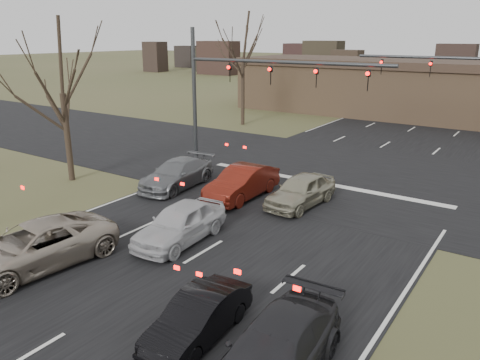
# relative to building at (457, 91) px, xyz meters

# --- Properties ---
(ground) EXTENTS (360.00, 360.00, 0.00)m
(ground) POSITION_rel_building_xyz_m (-2.00, -38.00, -2.67)
(ground) COLOR #454B28
(ground) RESTS_ON ground
(road_main) EXTENTS (14.00, 300.00, 0.02)m
(road_main) POSITION_rel_building_xyz_m (-2.00, 22.00, -2.66)
(road_main) COLOR black
(road_main) RESTS_ON ground
(road_cross) EXTENTS (200.00, 14.00, 0.02)m
(road_cross) POSITION_rel_building_xyz_m (-2.00, -23.00, -2.65)
(road_cross) COLOR black
(road_cross) RESTS_ON ground
(building) EXTENTS (42.40, 10.40, 5.30)m
(building) POSITION_rel_building_xyz_m (0.00, 0.00, 0.00)
(building) COLOR #886749
(building) RESTS_ON ground
(mast_arm_near) EXTENTS (12.12, 0.24, 8.00)m
(mast_arm_near) POSITION_rel_building_xyz_m (-7.23, -25.00, 2.41)
(mast_arm_near) COLOR #383A3D
(mast_arm_near) RESTS_ON ground
(tree_left_near) EXTENTS (5.10, 5.10, 8.50)m
(tree_left_near) POSITION_rel_building_xyz_m (-13.50, -32.00, 3.90)
(tree_left_near) COLOR black
(tree_left_near) RESTS_ON ground
(tree_left_far) EXTENTS (5.70, 5.70, 9.50)m
(tree_left_far) POSITION_rel_building_xyz_m (-15.00, -13.00, 4.68)
(tree_left_far) COLOR black
(tree_left_far) RESTS_ON ground
(car_silver_suv) EXTENTS (3.13, 5.72, 1.52)m
(car_silver_suv) POSITION_rel_building_xyz_m (-6.02, -39.02, -1.91)
(car_silver_suv) COLOR #A99B88
(car_silver_suv) RESTS_ON ground
(car_white_sedan) EXTENTS (2.05, 4.48, 1.49)m
(car_white_sedan) POSITION_rel_building_xyz_m (-3.32, -34.73, -1.92)
(car_white_sedan) COLOR #BBBBBD
(car_white_sedan) RESTS_ON ground
(car_black_hatch) EXTENTS (1.55, 3.71, 1.19)m
(car_black_hatch) POSITION_rel_building_xyz_m (1.00, -38.99, -2.07)
(car_black_hatch) COLOR black
(car_black_hatch) RESTS_ON ground
(car_charcoal_sedan) EXTENTS (2.27, 4.93, 1.40)m
(car_charcoal_sedan) POSITION_rel_building_xyz_m (3.42, -39.26, -1.97)
(car_charcoal_sedan) COLOR black
(car_charcoal_sedan) RESTS_ON ground
(car_grey_ahead) EXTENTS (2.35, 4.99, 1.41)m
(car_grey_ahead) POSITION_rel_building_xyz_m (-7.90, -29.73, -1.96)
(car_grey_ahead) COLOR slate
(car_grey_ahead) RESTS_ON ground
(car_red_ahead) EXTENTS (1.63, 4.61, 1.52)m
(car_red_ahead) POSITION_rel_building_xyz_m (-4.19, -29.23, -1.91)
(car_red_ahead) COLOR #5B160D
(car_red_ahead) RESTS_ON ground
(car_silver_ahead) EXTENTS (2.02, 4.38, 1.45)m
(car_silver_ahead) POSITION_rel_building_xyz_m (-1.34, -28.63, -1.94)
(car_silver_ahead) COLOR #9E9A80
(car_silver_ahead) RESTS_ON ground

